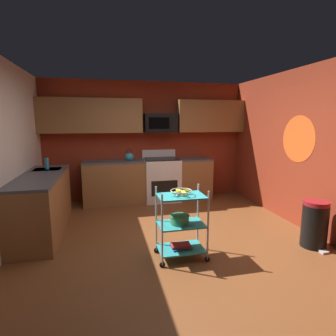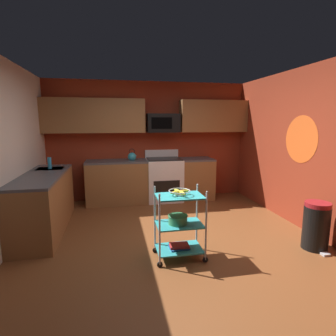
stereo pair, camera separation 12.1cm
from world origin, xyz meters
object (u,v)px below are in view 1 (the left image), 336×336
fruit_bowl (182,192)px  trash_can (315,224)px  book_stack (181,246)px  kettle (129,157)px  oven_range (161,179)px  microwave (160,123)px  rolling_cart (181,224)px  mixing_bowl_large (180,219)px  dish_soap_bottle (47,164)px

fruit_bowl → trash_can: size_ratio=0.41×
book_stack → kettle: (-0.41, 2.58, 0.84)m
oven_range → fruit_bowl: size_ratio=4.04×
microwave → rolling_cart: microwave is taller
microwave → kettle: (-0.69, -0.11, -0.70)m
mixing_bowl_large → dish_soap_bottle: 2.65m
microwave → fruit_bowl: 2.83m
book_stack → oven_range: bearing=83.9°
book_stack → dish_soap_bottle: (-1.90, 1.81, 0.87)m
kettle → trash_can: size_ratio=0.40×
rolling_cart → trash_can: (1.90, -0.12, -0.13)m
kettle → book_stack: bearing=-80.9°
rolling_cart → dish_soap_bottle: dish_soap_bottle is taller
rolling_cart → mixing_bowl_large: rolling_cart is taller
mixing_bowl_large → oven_range: bearing=83.4°
oven_range → fruit_bowl: (-0.28, -2.59, 0.40)m
microwave → mixing_bowl_large: 2.96m
microwave → rolling_cart: (-0.28, -2.69, -1.25)m
oven_range → microwave: bearing=90.3°
rolling_cart → dish_soap_bottle: (-1.90, 1.81, 0.57)m
fruit_bowl → mixing_bowl_large: size_ratio=1.08×
rolling_cart → mixing_bowl_large: bearing=180.0°
microwave → trash_can: (1.62, -2.81, -1.37)m
microwave → fruit_bowl: (-0.28, -2.69, -0.82)m
oven_range → book_stack: bearing=-96.1°
oven_range → dish_soap_bottle: (-2.17, -0.78, 0.54)m
microwave → trash_can: 3.52m
rolling_cart → kettle: bearing=99.1°
rolling_cart → mixing_bowl_large: size_ratio=3.63×
rolling_cart → fruit_bowl: 0.42m
mixing_bowl_large → microwave: bearing=83.7°
book_stack → trash_can: trash_can is taller
rolling_cart → trash_can: bearing=-3.6°
kettle → dish_soap_bottle: bearing=-152.4°
mixing_bowl_large → trash_can: bearing=-3.6°
oven_range → microwave: 1.23m
fruit_bowl → trash_can: bearing=-3.6°
fruit_bowl → trash_can: 1.98m
microwave → fruit_bowl: microwave is taller
microwave → rolling_cart: size_ratio=0.77×
mixing_bowl_large → book_stack: 0.37m
mixing_bowl_large → trash_can: trash_can is taller
fruit_bowl → book_stack: fruit_bowl is taller
microwave → fruit_bowl: bearing=-95.9°
oven_range → dish_soap_bottle: bearing=-160.3°
oven_range → trash_can: (1.62, -2.71, -0.15)m
microwave → dish_soap_bottle: size_ratio=3.50×
rolling_cart → kettle: size_ratio=3.47×
rolling_cart → book_stack: size_ratio=3.53×
trash_can → kettle: bearing=130.5°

